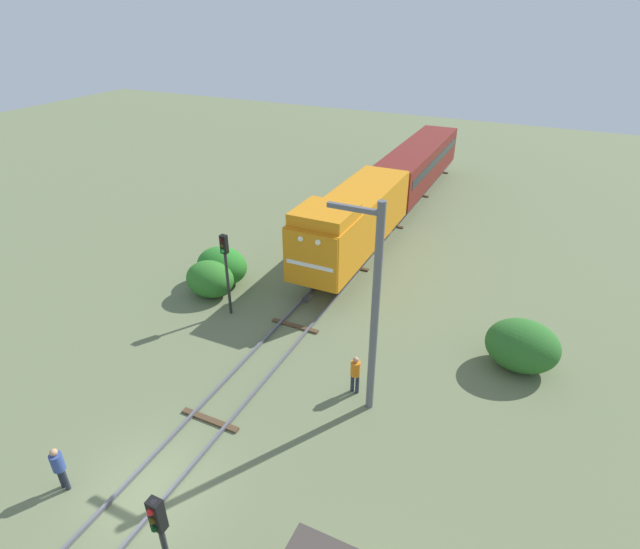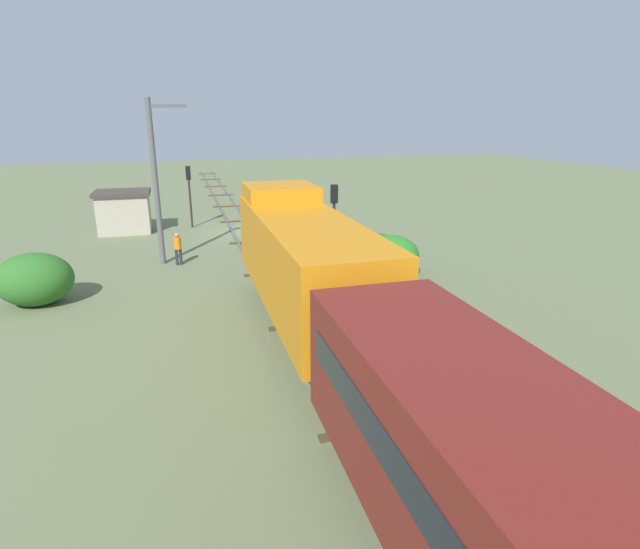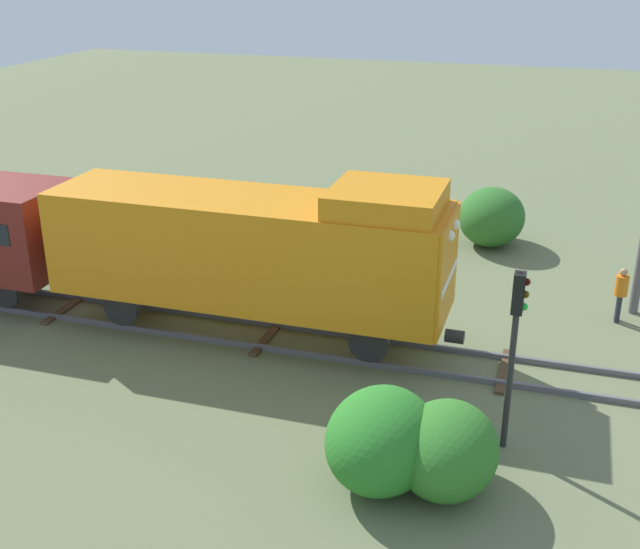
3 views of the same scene
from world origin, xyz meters
TOP-DOWN VIEW (x-y plane):
  - ground_plane at (0.00, 0.00)m, footprint 119.58×119.58m
  - railway_track at (0.00, 0.00)m, footprint 2.40×79.72m
  - locomotive at (0.00, 16.92)m, footprint 2.90×11.60m
  - traffic_signal_near at (3.20, -2.29)m, footprint 0.32×0.34m
  - traffic_signal_mid at (-3.40, 9.65)m, footprint 0.32×0.34m
  - worker_near_track at (-2.40, -0.96)m, footprint 0.38×0.38m
  - worker_by_signal at (4.20, 7.05)m, footprint 0.38×0.38m
  - catenary_mast at (4.94, 6.55)m, footprint 1.94×0.28m
  - relay_hut at (7.50, -1.96)m, footprint 3.50×2.90m
  - bush_near at (-5.48, 11.99)m, footprint 2.82×2.30m
  - bush_mid at (-5.95, -7.28)m, footprint 2.59×2.12m
  - bush_far at (9.83, 11.43)m, footprint 2.97×2.43m
  - bush_back at (-5.30, 10.68)m, footprint 2.57×2.11m

SIDE VIEW (x-z plane):
  - ground_plane at x=0.00m, z-range 0.00..0.00m
  - railway_track at x=0.00m, z-range -0.01..0.15m
  - bush_back at x=-5.30m, z-range 0.00..1.87m
  - bush_mid at x=-5.95m, z-range 0.00..1.88m
  - worker_near_track at x=-2.40m, z-range 0.15..1.85m
  - worker_by_signal at x=4.20m, z-range 0.15..1.85m
  - bush_near at x=-5.48m, z-range 0.00..2.05m
  - bush_far at x=9.83m, z-range 0.00..2.16m
  - relay_hut at x=7.50m, z-range 0.02..2.76m
  - locomotive at x=0.00m, z-range 0.47..5.07m
  - traffic_signal_near at x=3.20m, z-range 0.82..5.01m
  - traffic_signal_mid at x=-3.40m, z-range 0.82..5.02m
  - catenary_mast at x=4.94m, z-range 0.25..8.50m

